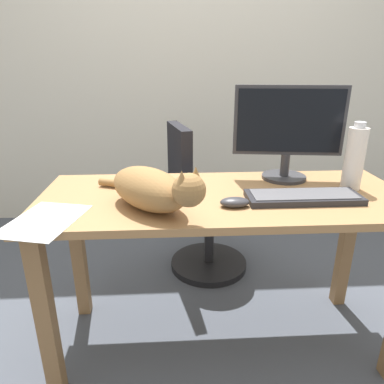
{
  "coord_description": "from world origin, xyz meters",
  "views": [
    {
      "loc": [
        -0.21,
        -1.31,
        1.25
      ],
      "look_at": [
        -0.14,
        -0.12,
        0.8
      ],
      "focal_mm": 32.68,
      "sensor_mm": 36.0,
      "label": 1
    }
  ],
  "objects_px": {
    "computer_mouse": "(235,202)",
    "water_bottle": "(355,158)",
    "monitor": "(288,130)",
    "cat": "(152,189)",
    "office_chair": "(202,211)",
    "keyboard": "(303,197)"
  },
  "relations": [
    {
      "from": "cat",
      "to": "computer_mouse",
      "type": "relative_size",
      "value": 4.41
    },
    {
      "from": "office_chair",
      "to": "cat",
      "type": "distance_m",
      "value": 0.91
    },
    {
      "from": "office_chair",
      "to": "monitor",
      "type": "distance_m",
      "value": 0.79
    },
    {
      "from": "cat",
      "to": "computer_mouse",
      "type": "bearing_deg",
      "value": 1.7
    },
    {
      "from": "office_chair",
      "to": "keyboard",
      "type": "relative_size",
      "value": 2.09
    },
    {
      "from": "keyboard",
      "to": "cat",
      "type": "relative_size",
      "value": 0.91
    },
    {
      "from": "office_chair",
      "to": "cat",
      "type": "xyz_separation_m",
      "value": [
        -0.25,
        -0.76,
        0.42
      ]
    },
    {
      "from": "monitor",
      "to": "cat",
      "type": "height_order",
      "value": "monitor"
    },
    {
      "from": "keyboard",
      "to": "water_bottle",
      "type": "bearing_deg",
      "value": 26.15
    },
    {
      "from": "office_chair",
      "to": "water_bottle",
      "type": "relative_size",
      "value": 3.26
    },
    {
      "from": "computer_mouse",
      "to": "water_bottle",
      "type": "distance_m",
      "value": 0.56
    },
    {
      "from": "computer_mouse",
      "to": "water_bottle",
      "type": "bearing_deg",
      "value": 17.98
    },
    {
      "from": "cat",
      "to": "keyboard",
      "type": "bearing_deg",
      "value": 5.73
    },
    {
      "from": "office_chair",
      "to": "keyboard",
      "type": "bearing_deg",
      "value": -64.66
    },
    {
      "from": "monitor",
      "to": "keyboard",
      "type": "xyz_separation_m",
      "value": [
        -0.01,
        -0.27,
        -0.21
      ]
    },
    {
      "from": "keyboard",
      "to": "water_bottle",
      "type": "relative_size",
      "value": 1.56
    },
    {
      "from": "monitor",
      "to": "keyboard",
      "type": "distance_m",
      "value": 0.34
    },
    {
      "from": "keyboard",
      "to": "cat",
      "type": "bearing_deg",
      "value": -174.27
    },
    {
      "from": "office_chair",
      "to": "keyboard",
      "type": "xyz_separation_m",
      "value": [
        0.33,
        -0.7,
        0.36
      ]
    },
    {
      "from": "office_chair",
      "to": "monitor",
      "type": "xyz_separation_m",
      "value": [
        0.34,
        -0.44,
        0.57
      ]
    },
    {
      "from": "computer_mouse",
      "to": "monitor",
      "type": "bearing_deg",
      "value": 48.22
    },
    {
      "from": "keyboard",
      "to": "cat",
      "type": "height_order",
      "value": "cat"
    }
  ]
}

